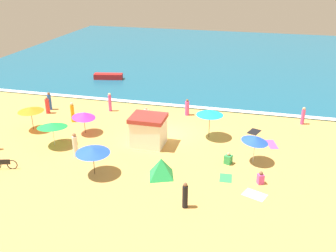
% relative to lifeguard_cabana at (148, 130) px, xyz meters
% --- Properties ---
extents(ground_plane, '(60.00, 60.00, 0.00)m').
position_rel_lifeguard_cabana_xyz_m(ground_plane, '(0.95, 2.45, -1.21)').
color(ground_plane, '#E0A856').
extents(ocean_water, '(60.00, 44.00, 0.10)m').
position_rel_lifeguard_cabana_xyz_m(ocean_water, '(0.95, 30.45, -1.16)').
color(ocean_water, '#196084').
rests_on(ocean_water, ground_plane).
extents(wave_breaker_foam, '(57.00, 0.70, 0.01)m').
position_rel_lifeguard_cabana_xyz_m(wave_breaker_foam, '(0.95, 8.75, -1.11)').
color(wave_breaker_foam, white).
rests_on(wave_breaker_foam, ocean_water).
extents(lifeguard_cabana, '(2.63, 2.28, 2.38)m').
position_rel_lifeguard_cabana_xyz_m(lifeguard_cabana, '(0.00, 0.00, 0.00)').
color(lifeguard_cabana, white).
rests_on(lifeguard_cabana, ground_plane).
extents(beach_umbrella_1, '(2.81, 2.82, 1.99)m').
position_rel_lifeguard_cabana_xyz_m(beach_umbrella_1, '(-7.02, -1.88, 0.49)').
color(beach_umbrella_1, silver).
rests_on(beach_umbrella_1, ground_plane).
extents(beach_umbrella_2, '(2.95, 2.95, 2.28)m').
position_rel_lifeguard_cabana_xyz_m(beach_umbrella_2, '(4.32, 2.46, 0.90)').
color(beach_umbrella_2, '#4C3823').
rests_on(beach_umbrella_2, ground_plane).
extents(beach_umbrella_3, '(2.87, 2.87, 1.98)m').
position_rel_lifeguard_cabana_xyz_m(beach_umbrella_3, '(-10.27, 0.36, 0.59)').
color(beach_umbrella_3, '#4C3823').
rests_on(beach_umbrella_3, ground_plane).
extents(beach_umbrella_4, '(2.39, 2.36, 1.96)m').
position_rel_lifeguard_cabana_xyz_m(beach_umbrella_4, '(-5.69, 0.74, 0.41)').
color(beach_umbrella_4, '#4C3823').
rests_on(beach_umbrella_4, ground_plane).
extents(beach_umbrella_5, '(2.05, 2.02, 2.14)m').
position_rel_lifeguard_cabana_xyz_m(beach_umbrella_5, '(7.99, -0.87, 0.60)').
color(beach_umbrella_5, silver).
rests_on(beach_umbrella_5, ground_plane).
extents(beach_umbrella_6, '(3.20, 3.20, 1.98)m').
position_rel_lifeguard_cabana_xyz_m(beach_umbrella_6, '(-2.20, -5.17, 0.55)').
color(beach_umbrella_6, '#4C3823').
rests_on(beach_umbrella_6, ground_plane).
extents(beach_tent, '(2.06, 2.13, 1.33)m').
position_rel_lifeguard_cabana_xyz_m(beach_tent, '(2.20, -4.34, -0.55)').
color(beach_tent, green).
rests_on(beach_tent, ground_plane).
extents(parked_bicycle, '(1.77, 0.56, 0.76)m').
position_rel_lifeguard_cabana_xyz_m(parked_bicycle, '(-8.45, -6.08, -0.83)').
color(parked_bicycle, black).
rests_on(parked_bicycle, ground_plane).
extents(beachgoer_0, '(0.41, 0.41, 1.57)m').
position_rel_lifeguard_cabana_xyz_m(beachgoer_0, '(11.79, 7.18, -0.45)').
color(beachgoer_0, '#D84CA5').
rests_on(beachgoer_0, ground_plane).
extents(beachgoer_1, '(0.35, 0.35, 1.64)m').
position_rel_lifeguard_cabana_xyz_m(beachgoer_1, '(4.44, -7.35, -0.44)').
color(beachgoer_1, black).
rests_on(beachgoer_1, ground_plane).
extents(beachgoer_2, '(0.61, 0.61, 0.88)m').
position_rel_lifeguard_cabana_xyz_m(beachgoer_2, '(6.29, -1.51, -0.85)').
color(beachgoer_2, green).
rests_on(beachgoer_2, ground_plane).
extents(beachgoer_3, '(0.55, 0.55, 1.55)m').
position_rel_lifeguard_cabana_xyz_m(beachgoer_3, '(1.63, 6.79, -0.50)').
color(beachgoer_3, '#D84CA5').
rests_on(beachgoer_3, ground_plane).
extents(beachgoer_4, '(0.49, 0.49, 1.59)m').
position_rel_lifeguard_cabana_xyz_m(beachgoer_4, '(-11.04, 4.04, -0.49)').
color(beachgoer_4, red).
rests_on(beachgoer_4, ground_plane).
extents(beachgoer_5, '(0.50, 0.50, 0.88)m').
position_rel_lifeguard_cabana_xyz_m(beachgoer_5, '(8.58, -3.64, -0.83)').
color(beachgoer_5, '#D84CA5').
rests_on(beachgoer_5, ground_plane).
extents(beachgoer_7, '(0.39, 0.39, 1.88)m').
position_rel_lifeguard_cabana_xyz_m(beachgoer_7, '(-4.52, -3.23, -0.32)').
color(beachgoer_7, white).
rests_on(beachgoer_7, ground_plane).
extents(beachgoer_8, '(0.38, 0.38, 1.81)m').
position_rel_lifeguard_cabana_xyz_m(beachgoer_8, '(-7.81, 2.75, -0.34)').
color(beachgoer_8, orange).
rests_on(beachgoer_8, ground_plane).
extents(beachgoer_10, '(0.37, 0.37, 1.72)m').
position_rel_lifeguard_cabana_xyz_m(beachgoer_10, '(-11.35, 4.96, -0.40)').
color(beachgoer_10, blue).
rests_on(beachgoer_10, ground_plane).
extents(beachgoer_11, '(0.31, 0.31, 1.79)m').
position_rel_lifeguard_cabana_xyz_m(beachgoer_11, '(-5.62, 6.02, -0.35)').
color(beachgoer_11, '#D84CA5').
rests_on(beachgoer_11, ground_plane).
extents(beachgoer_12, '(0.44, 0.44, 1.61)m').
position_rel_lifeguard_cabana_xyz_m(beachgoer_12, '(-1.34, 3.76, -0.48)').
color(beachgoer_12, white).
rests_on(beachgoer_12, ground_plane).
extents(beach_towel_0, '(0.89, 1.20, 0.01)m').
position_rel_lifeguard_cabana_xyz_m(beach_towel_0, '(6.37, -3.54, -1.21)').
color(beach_towel_0, green).
rests_on(beach_towel_0, ground_plane).
extents(beach_towel_1, '(1.07, 1.76, 0.01)m').
position_rel_lifeguard_cabana_xyz_m(beach_towel_1, '(9.28, 2.39, -1.21)').
color(beach_towel_1, '#D84CA5').
rests_on(beach_towel_1, ground_plane).
extents(beach_towel_2, '(1.62, 1.39, 0.01)m').
position_rel_lifeguard_cabana_xyz_m(beach_towel_2, '(8.31, -5.07, -1.21)').
color(beach_towel_2, white).
rests_on(beach_towel_2, ground_plane).
extents(beach_towel_3, '(1.22, 1.49, 0.01)m').
position_rel_lifeguard_cabana_xyz_m(beach_towel_3, '(7.83, 4.48, -1.21)').
color(beach_towel_3, black).
rests_on(beach_towel_3, ground_plane).
extents(small_boat_0, '(3.48, 1.61, 0.65)m').
position_rel_lifeguard_cabana_xyz_m(small_boat_0, '(-9.76, 15.57, -0.79)').
color(small_boat_0, red).
rests_on(small_boat_0, ocean_water).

